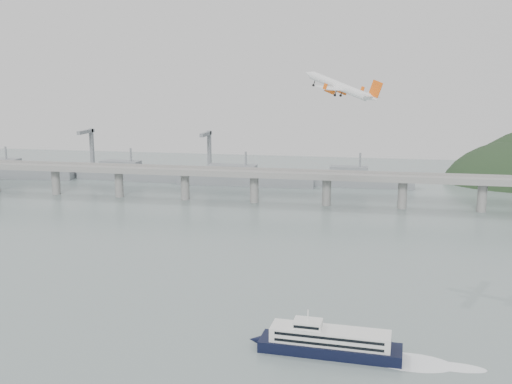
# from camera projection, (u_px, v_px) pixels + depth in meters

# --- Properties ---
(ground) EXTENTS (900.00, 900.00, 0.00)m
(ground) POSITION_uv_depth(u_px,v_px,m) (227.00, 317.00, 217.77)
(ground) COLOR slate
(ground) RESTS_ON ground
(bridge) EXTENTS (800.00, 22.00, 23.90)m
(bridge) POSITION_uv_depth(u_px,v_px,m) (296.00, 179.00, 407.22)
(bridge) COLOR gray
(bridge) RESTS_ON ground
(distant_fleet) EXTENTS (453.00, 60.90, 40.00)m
(distant_fleet) POSITION_uv_depth(u_px,v_px,m) (123.00, 173.00, 501.52)
(distant_fleet) COLOR slate
(distant_fleet) RESTS_ON ground
(ferry) EXTENTS (73.73, 15.03, 13.90)m
(ferry) POSITION_uv_depth(u_px,v_px,m) (330.00, 342.00, 188.68)
(ferry) COLOR black
(ferry) RESTS_ON ground
(airliner) EXTENTS (37.03, 35.09, 15.65)m
(airliner) POSITION_uv_depth(u_px,v_px,m) (341.00, 87.00, 268.90)
(airliner) COLOR white
(airliner) RESTS_ON ground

